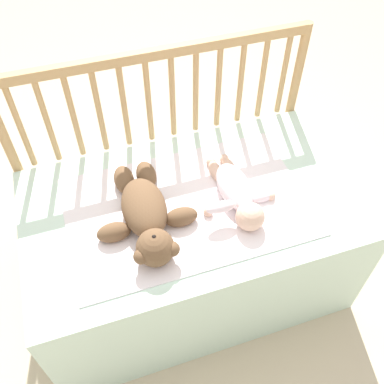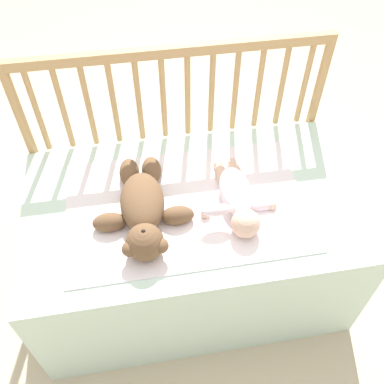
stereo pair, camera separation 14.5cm
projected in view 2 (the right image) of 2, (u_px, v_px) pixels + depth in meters
ground_plane at (192, 277)px, 1.89m from camera, size 12.00×12.00×0.00m
crib_mattress at (192, 244)px, 1.70m from camera, size 1.18×0.69×0.52m
crib_rail at (176, 109)px, 1.65m from camera, size 1.18×0.04×0.91m
blanket at (186, 206)px, 1.49m from camera, size 0.83×0.53×0.01m
teddy_bear at (143, 208)px, 1.42m from camera, size 0.34×0.45×0.12m
baby at (237, 197)px, 1.46m from camera, size 0.27×0.37×0.10m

